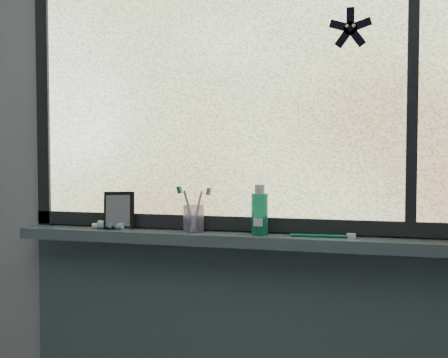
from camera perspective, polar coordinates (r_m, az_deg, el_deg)
wall_back at (r=1.82m, az=1.40°, el=1.28°), size 3.00×0.01×2.50m
windowsill at (r=1.77m, az=0.84°, el=-6.87°), size 1.62×0.14×0.04m
window_pane at (r=1.82m, az=1.24°, el=10.13°), size 1.50×0.01×1.00m
frame_bottom at (r=1.81m, az=1.20°, el=-5.07°), size 1.60×0.03×0.05m
frame_left at (r=2.13m, az=-19.86°, el=8.87°), size 0.05×0.03×1.10m
frame_mullion at (r=1.78m, az=20.73°, el=10.15°), size 0.03×0.03×1.00m
starfish_sticker at (r=1.79m, az=14.23°, el=16.34°), size 0.15×0.02×0.15m
vanity_mirror at (r=1.91m, az=-11.89°, el=-3.53°), size 0.12×0.09×0.14m
toothpaste_tube at (r=1.92m, az=-12.89°, el=-5.14°), size 0.18×0.04×0.03m
toothbrush_cup at (r=1.80m, az=-3.50°, el=-4.53°), size 0.09×0.09×0.10m
toothbrush_lying at (r=1.71m, az=10.77°, el=-6.30°), size 0.23×0.04×0.02m
mouthwash_bottle at (r=1.73m, az=4.09°, el=-3.54°), size 0.07×0.07×0.14m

